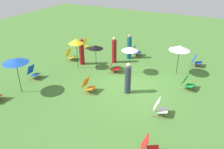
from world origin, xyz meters
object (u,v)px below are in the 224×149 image
deckchair_3 (196,61)px  deckchair_6 (33,73)px  deckchair_5 (160,108)px  person_1 (82,52)px  deckchair_10 (136,51)px  person_3 (128,79)px  deckchair_1 (187,83)px  deckchair_7 (70,55)px  deckchair_9 (114,67)px  umbrella_2 (76,41)px  umbrella_4 (130,49)px  person_0 (129,47)px  deckchair_8 (86,44)px  umbrella_0 (96,47)px  deckchair_0 (88,86)px  person_2 (114,51)px  deckchair_2 (148,148)px  umbrella_1 (15,61)px  umbrella_3 (180,48)px

deckchair_3 → deckchair_6: size_ratio=1.00×
deckchair_3 → deckchair_5: size_ratio=1.00×
person_1 → deckchair_5: bearing=-96.3°
deckchair_5 → deckchair_10: 7.09m
person_1 → person_3: 4.63m
deckchair_1 → deckchair_3: size_ratio=1.01×
deckchair_7 → person_1: size_ratio=0.45×
deckchair_9 → umbrella_2: umbrella_2 is taller
umbrella_4 → person_0: person_0 is taller
deckchair_6 → umbrella_4: size_ratio=0.49×
deckchair_7 → person_3: 5.74m
deckchair_6 → deckchair_7: (3.22, -0.28, 0.00)m
deckchair_8 → person_3: (-4.59, -5.62, 0.42)m
umbrella_0 → deckchair_8: bearing=42.6°
deckchair_1 → deckchair_8: (2.81, 8.34, 0.00)m
deckchair_10 → person_1: person_1 is taller
deckchair_3 → person_0: size_ratio=0.48×
deckchair_0 → deckchair_1: same height
deckchair_5 → deckchair_10: bearing=21.3°
deckchair_6 → deckchair_9: 4.84m
deckchair_1 → person_1: bearing=100.4°
umbrella_2 → umbrella_4: umbrella_2 is taller
deckchair_10 → person_2: (-1.78, 0.87, 0.48)m
deckchair_8 → umbrella_0: bearing=-133.8°
deckchair_5 → person_1: 7.00m
umbrella_2 → person_0: umbrella_2 is taller
deckchair_10 → person_3: size_ratio=0.49×
deckchair_2 → person_2: bearing=17.4°
person_2 → person_3: size_ratio=1.06×
deckchair_8 → umbrella_4: (-2.44, -4.77, 1.22)m
deckchair_1 → umbrella_4: umbrella_4 is taller
deckchair_9 → deckchair_1: bearing=-103.9°
umbrella_1 → umbrella_4: size_ratio=1.12×
deckchair_10 → umbrella_3: 3.93m
deckchair_3 → deckchair_9: size_ratio=0.98×
deckchair_5 → deckchair_10: same height
deckchair_0 → person_1: size_ratio=0.45×
umbrella_4 → person_3: umbrella_4 is taller
deckchair_2 → deckchair_7: 9.64m
deckchair_7 → umbrella_3: size_ratio=0.45×
deckchair_10 → umbrella_4: bearing=-173.5°
umbrella_1 → person_1: (4.53, -0.80, -0.94)m
deckchair_6 → umbrella_0: bearing=-46.6°
deckchair_0 → person_0: (5.25, -0.06, 0.45)m
deckchair_6 → deckchair_10: 7.30m
person_3 → deckchair_7: bearing=-79.5°
deckchair_0 → umbrella_4: bearing=-14.4°
person_3 → umbrella_3: bearing=-175.7°
deckchair_8 → umbrella_1: umbrella_1 is taller
deckchair_7 → person_0: 4.17m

